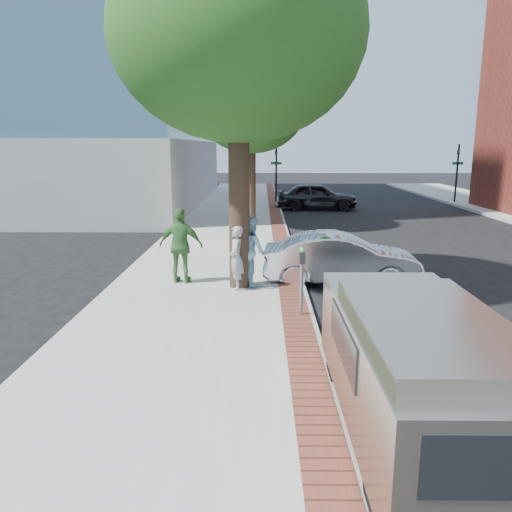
{
  "coord_description": "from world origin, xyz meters",
  "views": [
    {
      "loc": [
        -0.04,
        -10.5,
        3.69
      ],
      "look_at": [
        -0.17,
        0.76,
        1.2
      ],
      "focal_mm": 35.0,
      "sensor_mm": 36.0,
      "label": 1
    }
  ],
  "objects_px": {
    "person_officer": "(251,251)",
    "van": "(414,362)",
    "person_green": "(181,246)",
    "bg_car": "(317,196)",
    "sedan_silver": "(341,259)",
    "parking_meter": "(302,267)",
    "person_gray": "(236,258)"
  },
  "relations": [
    {
      "from": "parking_meter",
      "to": "person_officer",
      "type": "xyz_separation_m",
      "value": [
        -1.13,
        2.42,
        -0.16
      ]
    },
    {
      "from": "person_officer",
      "to": "person_green",
      "type": "bearing_deg",
      "value": 52.31
    },
    {
      "from": "sedan_silver",
      "to": "bg_car",
      "type": "distance_m",
      "value": 16.31
    },
    {
      "from": "parking_meter",
      "to": "person_green",
      "type": "distance_m",
      "value": 3.93
    },
    {
      "from": "person_officer",
      "to": "sedan_silver",
      "type": "bearing_deg",
      "value": -108.3
    },
    {
      "from": "parking_meter",
      "to": "sedan_silver",
      "type": "height_order",
      "value": "parking_meter"
    },
    {
      "from": "person_officer",
      "to": "van",
      "type": "xyz_separation_m",
      "value": [
        2.25,
        -6.6,
        -0.08
      ]
    },
    {
      "from": "bg_car",
      "to": "van",
      "type": "height_order",
      "value": "van"
    },
    {
      "from": "parking_meter",
      "to": "van",
      "type": "relative_size",
      "value": 0.31
    },
    {
      "from": "person_green",
      "to": "van",
      "type": "relative_size",
      "value": 0.41
    },
    {
      "from": "person_green",
      "to": "bg_car",
      "type": "xyz_separation_m",
      "value": [
        5.38,
        16.72,
        -0.35
      ]
    },
    {
      "from": "person_green",
      "to": "van",
      "type": "xyz_separation_m",
      "value": [
        4.07,
        -6.76,
        -0.17
      ]
    },
    {
      "from": "person_gray",
      "to": "person_officer",
      "type": "relative_size",
      "value": 0.9
    },
    {
      "from": "van",
      "to": "person_officer",
      "type": "bearing_deg",
      "value": 108.8
    },
    {
      "from": "person_gray",
      "to": "person_green",
      "type": "relative_size",
      "value": 0.81
    },
    {
      "from": "person_green",
      "to": "bg_car",
      "type": "bearing_deg",
      "value": -101.4
    },
    {
      "from": "person_officer",
      "to": "van",
      "type": "relative_size",
      "value": 0.37
    },
    {
      "from": "bg_car",
      "to": "van",
      "type": "relative_size",
      "value": 0.97
    },
    {
      "from": "sedan_silver",
      "to": "van",
      "type": "xyz_separation_m",
      "value": [
        -0.19,
        -7.22,
        0.28
      ]
    },
    {
      "from": "person_officer",
      "to": "sedan_silver",
      "type": "xyz_separation_m",
      "value": [
        2.44,
        0.62,
        -0.36
      ]
    },
    {
      "from": "parking_meter",
      "to": "person_officer",
      "type": "bearing_deg",
      "value": 114.92
    },
    {
      "from": "person_gray",
      "to": "van",
      "type": "height_order",
      "value": "van"
    },
    {
      "from": "parking_meter",
      "to": "bg_car",
      "type": "bearing_deg",
      "value": 82.83
    },
    {
      "from": "sedan_silver",
      "to": "van",
      "type": "relative_size",
      "value": 0.87
    },
    {
      "from": "person_officer",
      "to": "van",
      "type": "distance_m",
      "value": 6.97
    },
    {
      "from": "bg_car",
      "to": "van",
      "type": "distance_m",
      "value": 23.52
    },
    {
      "from": "parking_meter",
      "to": "sedan_silver",
      "type": "bearing_deg",
      "value": 66.61
    },
    {
      "from": "person_gray",
      "to": "bg_car",
      "type": "height_order",
      "value": "person_gray"
    },
    {
      "from": "person_officer",
      "to": "bg_car",
      "type": "relative_size",
      "value": 0.38
    },
    {
      "from": "person_officer",
      "to": "bg_car",
      "type": "bearing_deg",
      "value": -44.39
    },
    {
      "from": "person_gray",
      "to": "sedan_silver",
      "type": "height_order",
      "value": "person_gray"
    },
    {
      "from": "person_gray",
      "to": "bg_car",
      "type": "relative_size",
      "value": 0.34
    }
  ]
}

